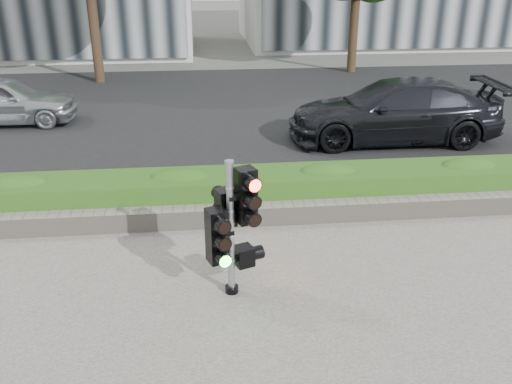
% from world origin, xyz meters
% --- Properties ---
extents(ground, '(120.00, 120.00, 0.00)m').
position_xyz_m(ground, '(0.00, 0.00, 0.00)').
color(ground, '#51514C').
rests_on(ground, ground).
extents(road, '(60.00, 13.00, 0.02)m').
position_xyz_m(road, '(0.00, 10.00, 0.01)').
color(road, black).
rests_on(road, ground).
extents(curb, '(60.00, 0.25, 0.12)m').
position_xyz_m(curb, '(0.00, 3.15, 0.06)').
color(curb, gray).
rests_on(curb, ground).
extents(stone_wall, '(12.00, 0.32, 0.34)m').
position_xyz_m(stone_wall, '(0.00, 1.90, 0.20)').
color(stone_wall, gray).
rests_on(stone_wall, sidewalk).
extents(hedge, '(12.00, 1.00, 0.68)m').
position_xyz_m(hedge, '(0.00, 2.55, 0.37)').
color(hedge, '#4D942D').
rests_on(hedge, sidewalk).
extents(traffic_signal, '(0.70, 0.61, 1.93)m').
position_xyz_m(traffic_signal, '(-0.44, -0.16, 1.09)').
color(traffic_signal, black).
rests_on(traffic_signal, sidewalk).
extents(car_silver, '(3.88, 1.57, 1.32)m').
position_xyz_m(car_silver, '(-6.20, 8.91, 0.68)').
color(car_silver, '#AFB1B6').
rests_on(car_silver, road).
extents(car_dark, '(5.33, 2.33, 1.53)m').
position_xyz_m(car_dark, '(4.04, 6.30, 0.78)').
color(car_dark, black).
rests_on(car_dark, road).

